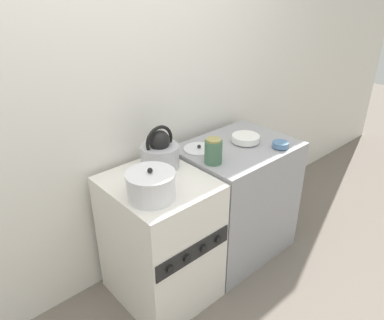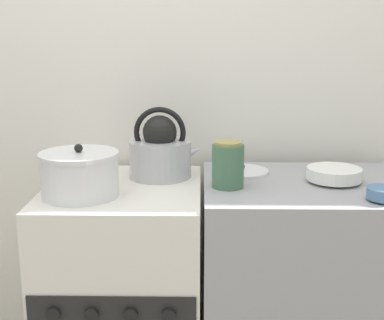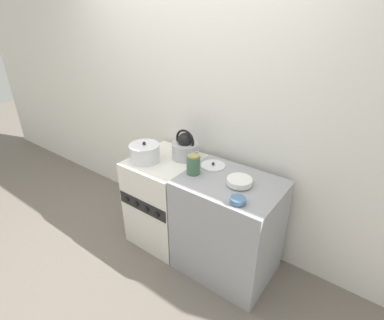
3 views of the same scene
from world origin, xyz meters
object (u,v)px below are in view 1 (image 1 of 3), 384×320
object	(u,v)px
stove	(161,240)
small_ceramic_bowl	(280,145)
kettle	(160,152)
storage_jar	(213,151)
cooking_pot	(151,185)
loose_pot_lid	(199,149)
enamel_bowl	(246,138)

from	to	relation	value
stove	small_ceramic_bowl	distance (m)	0.98
kettle	small_ceramic_bowl	world-z (taller)	kettle
stove	kettle	size ratio (longest dim) A/B	2.96
storage_jar	cooking_pot	bearing A→B (deg)	-175.81
stove	loose_pot_lid	distance (m)	0.63
stove	cooking_pot	size ratio (longest dim) A/B	3.19
enamel_bowl	small_ceramic_bowl	size ratio (longest dim) A/B	1.76
small_ceramic_bowl	storage_jar	size ratio (longest dim) A/B	0.68
cooking_pot	enamel_bowl	world-z (taller)	cooking_pot
cooking_pot	enamel_bowl	distance (m)	0.87
kettle	storage_jar	world-z (taller)	kettle
storage_jar	loose_pot_lid	distance (m)	0.21
enamel_bowl	small_ceramic_bowl	world-z (taller)	enamel_bowl
cooking_pot	stove	bearing A→B (deg)	41.47
loose_pot_lid	stove	bearing A→B (deg)	-164.58
small_ceramic_bowl	loose_pot_lid	xyz separation A→B (m)	(-0.41, 0.34, -0.02)
enamel_bowl	small_ceramic_bowl	bearing A→B (deg)	-63.73
cooking_pot	storage_jar	world-z (taller)	storage_jar
cooking_pot	small_ceramic_bowl	world-z (taller)	cooking_pot
stove	enamel_bowl	size ratio (longest dim) A/B	4.47
small_ceramic_bowl	storage_jar	bearing A→B (deg)	162.89
kettle	enamel_bowl	world-z (taller)	kettle
storage_jar	loose_pot_lid	bearing A→B (deg)	72.42
stove	loose_pot_lid	size ratio (longest dim) A/B	4.15
enamel_bowl	storage_jar	bearing A→B (deg)	-170.27
cooking_pot	loose_pot_lid	world-z (taller)	cooking_pot
enamel_bowl	storage_jar	distance (m)	0.38
small_ceramic_bowl	cooking_pot	bearing A→B (deg)	173.48
stove	kettle	xyz separation A→B (m)	(0.13, 0.14, 0.51)
stove	enamel_bowl	xyz separation A→B (m)	(0.74, -0.01, 0.47)
small_ceramic_bowl	enamel_bowl	bearing A→B (deg)	116.27
enamel_bowl	storage_jar	world-z (taller)	storage_jar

